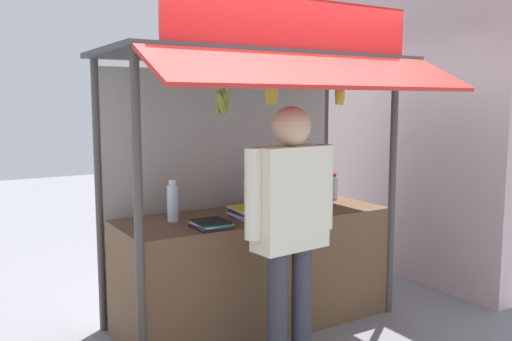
{
  "coord_description": "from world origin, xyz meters",
  "views": [
    {
      "loc": [
        -2.22,
        -3.64,
        1.81
      ],
      "look_at": [
        0.0,
        0.0,
        1.26
      ],
      "focal_mm": 38.04,
      "sensor_mm": 36.0,
      "label": 1
    }
  ],
  "objects_px": {
    "water_bottle_front_left": "(281,191)",
    "magazine_stack_front_right": "(211,224)",
    "water_bottle_back_right": "(334,187)",
    "water_bottle_mid_left": "(248,192)",
    "water_bottle_center": "(173,202)",
    "magazine_stack_back_left": "(247,213)",
    "banana_bunch_rightmost": "(340,97)",
    "water_bottle_right": "(314,187)",
    "magazine_stack_far_left": "(302,209)",
    "water_bottle_mid_right": "(297,195)",
    "vendor_person": "(290,216)",
    "banana_bunch_inner_right": "(271,95)",
    "banana_bunch_leftmost": "(222,102)"
  },
  "relations": [
    {
      "from": "magazine_stack_far_left",
      "to": "banana_bunch_leftmost",
      "type": "distance_m",
      "value": 1.25
    },
    {
      "from": "water_bottle_center",
      "to": "magazine_stack_back_left",
      "type": "relative_size",
      "value": 0.98
    },
    {
      "from": "water_bottle_front_left",
      "to": "banana_bunch_inner_right",
      "type": "relative_size",
      "value": 0.98
    },
    {
      "from": "water_bottle_mid_right",
      "to": "magazine_stack_back_left",
      "type": "relative_size",
      "value": 0.71
    },
    {
      "from": "banana_bunch_leftmost",
      "to": "magazine_stack_back_left",
      "type": "bearing_deg",
      "value": 42.17
    },
    {
      "from": "magazine_stack_back_left",
      "to": "banana_bunch_rightmost",
      "type": "bearing_deg",
      "value": -31.02
    },
    {
      "from": "water_bottle_front_left",
      "to": "magazine_stack_back_left",
      "type": "height_order",
      "value": "water_bottle_front_left"
    },
    {
      "from": "banana_bunch_leftmost",
      "to": "water_bottle_mid_right",
      "type": "bearing_deg",
      "value": 28.5
    },
    {
      "from": "water_bottle_right",
      "to": "magazine_stack_far_left",
      "type": "bearing_deg",
      "value": -139.59
    },
    {
      "from": "banana_bunch_rightmost",
      "to": "vendor_person",
      "type": "xyz_separation_m",
      "value": [
        -0.66,
        -0.31,
        -0.77
      ]
    },
    {
      "from": "water_bottle_mid_left",
      "to": "banana_bunch_rightmost",
      "type": "bearing_deg",
      "value": -65.86
    },
    {
      "from": "banana_bunch_inner_right",
      "to": "banana_bunch_leftmost",
      "type": "bearing_deg",
      "value": 179.81
    },
    {
      "from": "water_bottle_back_right",
      "to": "magazine_stack_far_left",
      "type": "height_order",
      "value": "water_bottle_back_right"
    },
    {
      "from": "water_bottle_right",
      "to": "water_bottle_back_right",
      "type": "height_order",
      "value": "water_bottle_right"
    },
    {
      "from": "banana_bunch_inner_right",
      "to": "magazine_stack_front_right",
      "type": "bearing_deg",
      "value": 145.04
    },
    {
      "from": "water_bottle_center",
      "to": "vendor_person",
      "type": "relative_size",
      "value": 0.18
    },
    {
      "from": "water_bottle_mid_right",
      "to": "water_bottle_right",
      "type": "distance_m",
      "value": 0.22
    },
    {
      "from": "banana_bunch_rightmost",
      "to": "banana_bunch_inner_right",
      "type": "xyz_separation_m",
      "value": [
        -0.61,
        -0.0,
        0.01
      ]
    },
    {
      "from": "water_bottle_right",
      "to": "vendor_person",
      "type": "xyz_separation_m",
      "value": [
        -0.88,
        -0.89,
        0.01
      ]
    },
    {
      "from": "water_bottle_front_left",
      "to": "vendor_person",
      "type": "height_order",
      "value": "vendor_person"
    },
    {
      "from": "water_bottle_front_left",
      "to": "magazine_stack_front_right",
      "type": "relative_size",
      "value": 0.81
    },
    {
      "from": "water_bottle_mid_left",
      "to": "magazine_stack_front_right",
      "type": "xyz_separation_m",
      "value": [
        -0.62,
        -0.53,
        -0.11
      ]
    },
    {
      "from": "water_bottle_back_right",
      "to": "banana_bunch_leftmost",
      "type": "xyz_separation_m",
      "value": [
        -1.52,
        -0.69,
        0.78
      ]
    },
    {
      "from": "banana_bunch_leftmost",
      "to": "vendor_person",
      "type": "bearing_deg",
      "value": -43.39
    },
    {
      "from": "water_bottle_center",
      "to": "magazine_stack_back_left",
      "type": "xyz_separation_m",
      "value": [
        0.51,
        -0.22,
        -0.1
      ]
    },
    {
      "from": "water_bottle_back_right",
      "to": "banana_bunch_inner_right",
      "type": "xyz_separation_m",
      "value": [
        -1.14,
        -0.69,
        0.83
      ]
    },
    {
      "from": "water_bottle_front_left",
      "to": "magazine_stack_front_right",
      "type": "distance_m",
      "value": 1.05
    },
    {
      "from": "magazine_stack_far_left",
      "to": "vendor_person",
      "type": "xyz_separation_m",
      "value": [
        -0.54,
        -0.61,
        0.11
      ]
    },
    {
      "from": "magazine_stack_front_right",
      "to": "magazine_stack_far_left",
      "type": "height_order",
      "value": "magazine_stack_far_left"
    },
    {
      "from": "water_bottle_back_right",
      "to": "water_bottle_front_left",
      "type": "bearing_deg",
      "value": 175.62
    },
    {
      "from": "water_bottle_front_left",
      "to": "water_bottle_center",
      "type": "bearing_deg",
      "value": -172.28
    },
    {
      "from": "water_bottle_mid_right",
      "to": "water_bottle_back_right",
      "type": "height_order",
      "value": "water_bottle_back_right"
    },
    {
      "from": "water_bottle_mid_right",
      "to": "banana_bunch_leftmost",
      "type": "xyz_separation_m",
      "value": [
        -0.99,
        -0.54,
        0.78
      ]
    },
    {
      "from": "magazine_stack_far_left",
      "to": "vendor_person",
      "type": "distance_m",
      "value": 0.83
    },
    {
      "from": "banana_bunch_rightmost",
      "to": "magazine_stack_front_right",
      "type": "bearing_deg",
      "value": 165.85
    },
    {
      "from": "water_bottle_right",
      "to": "water_bottle_back_right",
      "type": "xyz_separation_m",
      "value": [
        0.31,
        0.1,
        -0.04
      ]
    },
    {
      "from": "water_bottle_back_right",
      "to": "water_bottle_center",
      "type": "distance_m",
      "value": 1.64
    },
    {
      "from": "water_bottle_front_left",
      "to": "banana_bunch_inner_right",
      "type": "height_order",
      "value": "banana_bunch_inner_right"
    },
    {
      "from": "magazine_stack_back_left",
      "to": "banana_bunch_leftmost",
      "type": "xyz_separation_m",
      "value": [
        -0.4,
        -0.36,
        0.84
      ]
    },
    {
      "from": "magazine_stack_far_left",
      "to": "banana_bunch_rightmost",
      "type": "bearing_deg",
      "value": -68.17
    },
    {
      "from": "water_bottle_front_left",
      "to": "vendor_person",
      "type": "xyz_separation_m",
      "value": [
        -0.63,
        -1.04,
        0.04
      ]
    },
    {
      "from": "magazine_stack_front_right",
      "to": "banana_bunch_rightmost",
      "type": "distance_m",
      "value": 1.34
    },
    {
      "from": "water_bottle_mid_right",
      "to": "vendor_person",
      "type": "bearing_deg",
      "value": -127.86
    },
    {
      "from": "water_bottle_back_right",
      "to": "water_bottle_mid_right",
      "type": "bearing_deg",
      "value": -164.47
    },
    {
      "from": "water_bottle_right",
      "to": "magazine_stack_back_left",
      "type": "xyz_separation_m",
      "value": [
        -0.81,
        -0.22,
        -0.1
      ]
    },
    {
      "from": "banana_bunch_leftmost",
      "to": "water_bottle_mid_left",
      "type": "bearing_deg",
      "value": 49.91
    },
    {
      "from": "water_bottle_mid_left",
      "to": "water_bottle_center",
      "type": "distance_m",
      "value": 0.79
    },
    {
      "from": "water_bottle_back_right",
      "to": "banana_bunch_rightmost",
      "type": "xyz_separation_m",
      "value": [
        -0.52,
        -0.68,
        0.82
      ]
    },
    {
      "from": "water_bottle_front_left",
      "to": "magazine_stack_far_left",
      "type": "xyz_separation_m",
      "value": [
        -0.08,
        -0.43,
        -0.07
      ]
    },
    {
      "from": "magazine_stack_front_right",
      "to": "banana_bunch_rightmost",
      "type": "bearing_deg",
      "value": -14.15
    }
  ]
}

